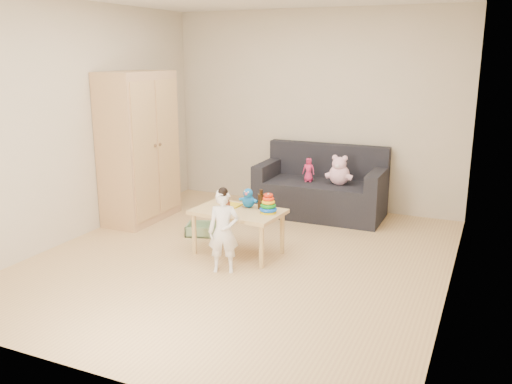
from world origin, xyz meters
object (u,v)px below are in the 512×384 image
at_px(wardrobe, 139,147).
at_px(sofa, 320,198).
at_px(toddler, 224,232).
at_px(play_table, 238,232).

height_order(wardrobe, sofa, wardrobe).
height_order(wardrobe, toddler, wardrobe).
relative_size(play_table, toddler, 1.15).
height_order(sofa, toddler, toddler).
height_order(sofa, play_table, play_table).
xyz_separation_m(play_table, toddler, (0.08, -0.48, 0.16)).
relative_size(wardrobe, sofa, 1.15).
bearing_deg(play_table, sofa, 78.03).
relative_size(sofa, play_table, 1.77).
relative_size(wardrobe, toddler, 2.32).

